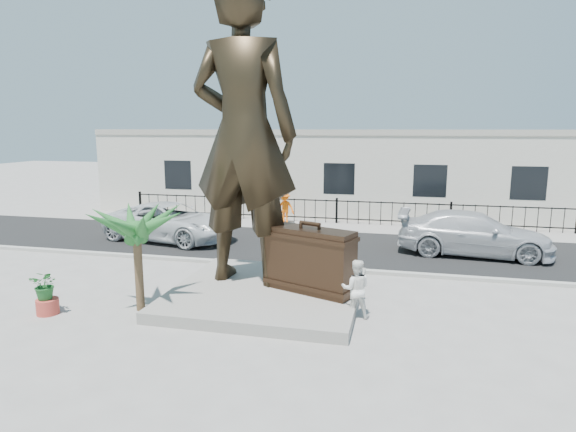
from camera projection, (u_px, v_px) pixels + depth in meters
name	position (u px, v px, depth m)	size (l,w,h in m)	color
ground	(270.00, 319.00, 12.19)	(100.00, 100.00, 0.00)	#9E9991
street	(321.00, 245.00, 19.85)	(40.00, 7.00, 0.01)	black
curb	(305.00, 267.00, 16.48)	(40.00, 0.25, 0.12)	#A5A399
far_sidewalk	(334.00, 226.00, 23.68)	(40.00, 2.50, 0.02)	#9E9991
plinth	(267.00, 292.00, 13.71)	(5.20, 5.20, 0.30)	gray
fence	(337.00, 212.00, 24.34)	(22.00, 0.10, 1.20)	black
building	(347.00, 173.00, 28.07)	(28.00, 7.00, 4.40)	silver
statue	(243.00, 134.00, 13.60)	(3.13, 2.05, 8.58)	#2D2316
suitcase	(310.00, 260.00, 13.24)	(2.52, 0.80, 1.77)	#2F1F14
tourist	(356.00, 289.00, 12.18)	(0.74, 0.57, 1.51)	white
car_white	(170.00, 222.00, 20.66)	(2.65, 5.74, 1.60)	silver
car_silver	(474.00, 234.00, 18.24)	(2.28, 5.62, 1.63)	#BBBDC1
worker	(285.00, 208.00, 24.18)	(1.04, 0.60, 1.61)	orange
palm_tree	(141.00, 310.00, 12.80)	(1.80, 1.80, 3.20)	#215B24
planter	(48.00, 306.00, 12.49)	(0.56, 0.56, 0.40)	#BE3E32
shrub	(46.00, 285.00, 12.38)	(0.71, 0.61, 0.78)	#1D5A23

